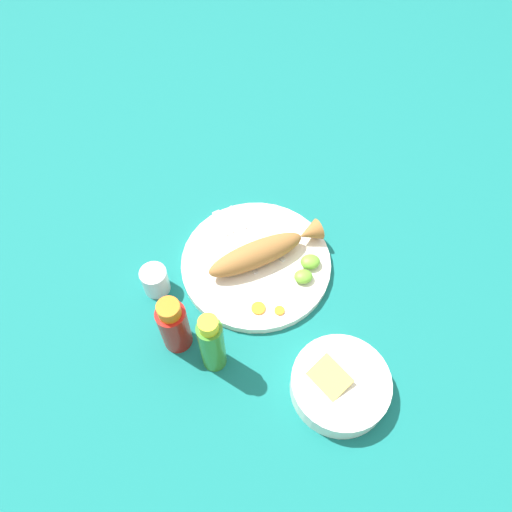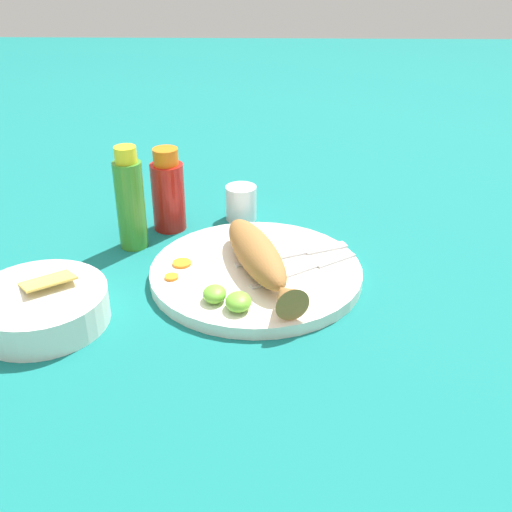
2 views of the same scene
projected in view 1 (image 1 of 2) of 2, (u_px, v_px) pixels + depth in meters
ground_plane at (256, 266)px, 1.06m from camera, size 4.00×4.00×0.00m
main_plate at (256, 263)px, 1.06m from camera, size 0.32×0.32×0.02m
fried_fish at (264, 251)px, 1.03m from camera, size 0.26×0.13×0.05m
fork_near at (232, 237)px, 1.08m from camera, size 0.09×0.18×0.00m
fork_far at (251, 229)px, 1.09m from camera, size 0.12×0.16×0.00m
carrot_slice_near at (280, 311)px, 0.98m from camera, size 0.02×0.02×0.00m
carrot_slice_mid at (258, 308)px, 0.99m from camera, size 0.03×0.03×0.00m
lime_wedge_main at (303, 276)px, 1.02m from camera, size 0.04×0.03×0.02m
lime_wedge_side at (310, 262)px, 1.03m from camera, size 0.04×0.03×0.02m
hot_sauce_bottle_red at (174, 325)px, 0.92m from camera, size 0.06×0.06×0.14m
hot_sauce_bottle_green at (212, 344)px, 0.88m from camera, size 0.05×0.05×0.17m
salt_cup at (155, 281)px, 1.01m from camera, size 0.05×0.05×0.06m
guacamole_bowl at (340, 384)px, 0.90m from camera, size 0.18×0.18×0.06m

